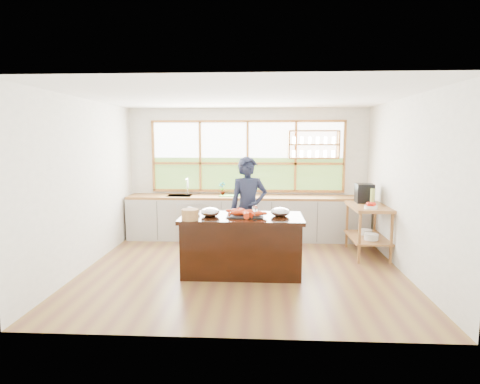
# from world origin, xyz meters

# --- Properties ---
(ground_plane) EXTENTS (5.00, 5.00, 0.00)m
(ground_plane) POSITION_xyz_m (0.00, 0.00, 0.00)
(ground_plane) COLOR olive
(room_shell) EXTENTS (5.02, 4.52, 2.71)m
(room_shell) POSITION_xyz_m (0.02, 0.51, 1.75)
(room_shell) COLOR white
(room_shell) RESTS_ON ground_plane
(back_counter) EXTENTS (4.90, 0.63, 0.90)m
(back_counter) POSITION_xyz_m (-0.02, 1.94, 0.45)
(back_counter) COLOR #ACA9A2
(back_counter) RESTS_ON ground_plane
(right_shelf_unit) EXTENTS (0.62, 1.10, 0.90)m
(right_shelf_unit) POSITION_xyz_m (2.19, 0.89, 0.60)
(right_shelf_unit) COLOR #985B37
(right_shelf_unit) RESTS_ON ground_plane
(island) EXTENTS (1.85, 0.90, 0.90)m
(island) POSITION_xyz_m (0.00, -0.20, 0.45)
(island) COLOR black
(island) RESTS_ON ground_plane
(cook) EXTENTS (0.73, 0.57, 1.77)m
(cook) POSITION_xyz_m (0.08, 0.47, 0.89)
(cook) COLOR #191E33
(cook) RESTS_ON ground_plane
(potted_plant) EXTENTS (0.18, 0.15, 0.29)m
(potted_plant) POSITION_xyz_m (-0.51, 2.00, 1.04)
(potted_plant) COLOR slate
(potted_plant) RESTS_ON back_counter
(cutting_board) EXTENTS (0.41, 0.31, 0.01)m
(cutting_board) POSITION_xyz_m (-0.36, 1.94, 0.91)
(cutting_board) COLOR #62BB43
(cutting_board) RESTS_ON back_counter
(espresso_machine) EXTENTS (0.31, 0.34, 0.35)m
(espresso_machine) POSITION_xyz_m (2.19, 1.23, 1.07)
(espresso_machine) COLOR black
(espresso_machine) RESTS_ON right_shelf_unit
(wine_bottle) EXTENTS (0.09, 0.09, 0.30)m
(wine_bottle) POSITION_xyz_m (2.24, 0.87, 1.05)
(wine_bottle) COLOR #95AB4D
(wine_bottle) RESTS_ON right_shelf_unit
(fruit_bowl) EXTENTS (0.22, 0.22, 0.11)m
(fruit_bowl) POSITION_xyz_m (2.14, 0.57, 0.95)
(fruit_bowl) COLOR white
(fruit_bowl) RESTS_ON right_shelf_unit
(slate_board) EXTENTS (0.55, 0.41, 0.02)m
(slate_board) POSITION_xyz_m (0.05, -0.21, 0.91)
(slate_board) COLOR black
(slate_board) RESTS_ON island
(lobster_pile) EXTENTS (0.55, 0.48, 0.08)m
(lobster_pile) POSITION_xyz_m (0.05, -0.22, 0.96)
(lobster_pile) COLOR #EE3A11
(lobster_pile) RESTS_ON slate_board
(mixing_bowl_left) EXTENTS (0.29, 0.29, 0.14)m
(mixing_bowl_left) POSITION_xyz_m (-0.48, -0.23, 0.96)
(mixing_bowl_left) COLOR #B0B4B8
(mixing_bowl_left) RESTS_ON island
(mixing_bowl_right) EXTENTS (0.29, 0.29, 0.14)m
(mixing_bowl_right) POSITION_xyz_m (0.59, -0.16, 0.96)
(mixing_bowl_right) COLOR #B0B4B8
(mixing_bowl_right) RESTS_ON island
(wine_glass) EXTENTS (0.08, 0.08, 0.22)m
(wine_glass) POSITION_xyz_m (0.21, -0.49, 1.06)
(wine_glass) COLOR white
(wine_glass) RESTS_ON island
(wicker_basket) EXTENTS (0.25, 0.25, 0.16)m
(wicker_basket) POSITION_xyz_m (-0.73, -0.54, 0.98)
(wicker_basket) COLOR #B48047
(wicker_basket) RESTS_ON island
(parchment_roll) EXTENTS (0.25, 0.28, 0.08)m
(parchment_roll) POSITION_xyz_m (-0.79, 0.05, 0.94)
(parchment_roll) COLOR silver
(parchment_roll) RESTS_ON island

